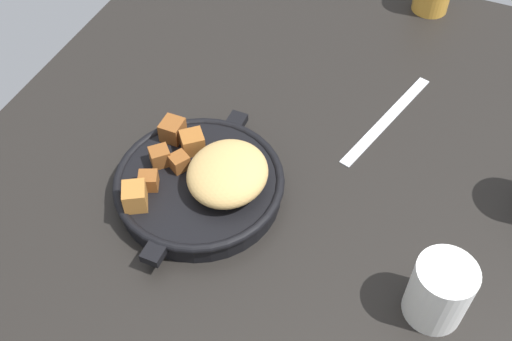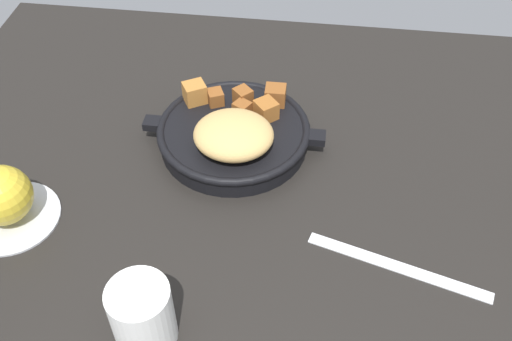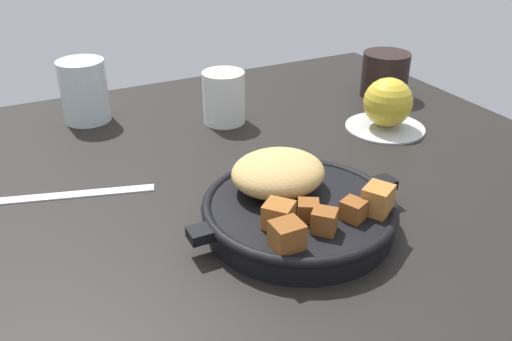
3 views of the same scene
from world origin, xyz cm
name	(u,v)px [view 3 (image 3 of 3)]	position (x,y,z in cm)	size (l,w,h in cm)	color
ground_plane	(216,205)	(0.00, 0.00, -1.20)	(107.31, 89.88, 2.40)	black
cast_iron_skillet	(296,205)	(5.79, -9.86, 2.69)	(26.47, 22.19, 7.56)	black
saucer_plate	(385,127)	(32.53, 7.42, 0.30)	(12.61, 12.61, 0.60)	#B7BABF
red_apple	(388,102)	(32.53, 7.42, 4.45)	(7.71, 7.71, 7.71)	gold
butter_knife	(63,195)	(-17.19, 8.75, 0.18)	(22.63, 1.60, 0.36)	silver
coffee_mug_dark	(385,75)	(41.68, 19.58, 3.99)	(8.42, 8.42, 7.98)	black
water_glass_tall	(84,91)	(-9.26, 32.27, 5.04)	(7.53, 7.53, 10.09)	silver
white_creamer_pitcher	(224,97)	(10.64, 21.47, 4.22)	(6.78, 6.78, 8.44)	white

